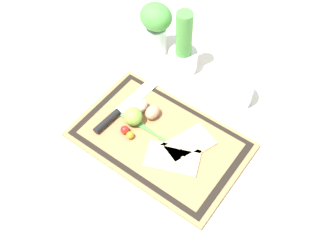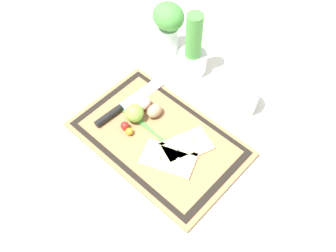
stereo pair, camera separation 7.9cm
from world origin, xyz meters
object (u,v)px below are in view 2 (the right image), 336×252
at_px(pizza_slice_near, 169,159).
at_px(egg_brown, 154,111).
at_px(knife, 119,109).
at_px(pizza_slice_far, 185,146).
at_px(herb_glass, 168,25).
at_px(lime, 133,114).
at_px(cherry_tomato_red, 125,126).
at_px(egg_pink, 143,104).
at_px(herb_pot, 193,52).
at_px(sauce_jar, 243,99).
at_px(cherry_tomato_yellow, 129,132).

xyz_separation_m(pizza_slice_near, egg_brown, (-0.14, 0.09, 0.01)).
bearing_deg(knife, pizza_slice_near, -5.87).
height_order(pizza_slice_far, herb_glass, herb_glass).
bearing_deg(lime, egg_brown, 59.24).
xyz_separation_m(egg_brown, cherry_tomato_red, (-0.03, -0.10, -0.01)).
bearing_deg(egg_pink, egg_brown, 3.59).
bearing_deg(lime, herb_pot, 93.38).
bearing_deg(knife, egg_pink, 51.79).
distance_m(egg_brown, egg_pink, 0.05).
height_order(egg_brown, herb_pot, herb_pot).
relative_size(pizza_slice_far, egg_pink, 3.24).
distance_m(egg_brown, herb_pot, 0.25).
distance_m(cherry_tomato_red, herb_glass, 0.39).
distance_m(pizza_slice_near, herb_glass, 0.48).
relative_size(egg_brown, cherry_tomato_red, 2.01).
height_order(cherry_tomato_red, herb_pot, herb_pot).
xyz_separation_m(pizza_slice_far, herb_pot, (-0.20, 0.27, 0.06)).
distance_m(lime, cherry_tomato_red, 0.04).
relative_size(egg_brown, herb_pot, 0.22).
bearing_deg(herb_glass, egg_pink, -63.23).
height_order(pizza_slice_near, egg_brown, egg_brown).
xyz_separation_m(lime, sauce_jar, (0.21, 0.28, -0.01)).
bearing_deg(pizza_slice_far, cherry_tomato_yellow, -153.31).
bearing_deg(herb_pot, egg_pink, -88.42).
height_order(cherry_tomato_yellow, herb_glass, herb_glass).
relative_size(sauce_jar, herb_glass, 0.47).
relative_size(pizza_slice_far, herb_pot, 0.72).
bearing_deg(knife, cherry_tomato_red, -28.19).
relative_size(pizza_slice_far, sauce_jar, 1.80).
distance_m(egg_pink, cherry_tomato_yellow, 0.11).
height_order(cherry_tomato_red, cherry_tomato_yellow, cherry_tomato_red).
bearing_deg(knife, pizza_slice_far, 9.21).
xyz_separation_m(pizza_slice_near, knife, (-0.24, 0.02, 0.00)).
xyz_separation_m(pizza_slice_near, herb_pot, (-0.20, 0.33, 0.06)).
bearing_deg(egg_pink, pizza_slice_far, -6.38).
distance_m(egg_brown, sauce_jar, 0.28).
xyz_separation_m(herb_pot, sauce_jar, (0.23, -0.02, -0.04)).
relative_size(cherry_tomato_red, sauce_jar, 0.28).
relative_size(pizza_slice_far, egg_brown, 3.24).
distance_m(egg_brown, herb_glass, 0.32).
relative_size(knife, cherry_tomato_yellow, 11.57).
relative_size(cherry_tomato_red, herb_glass, 0.13).
bearing_deg(lime, pizza_slice_near, -9.96).
height_order(herb_pot, herb_glass, herb_pot).
bearing_deg(egg_pink, herb_glass, 116.77).
bearing_deg(knife, egg_brown, 34.53).
bearing_deg(egg_brown, herb_glass, 124.52).
height_order(pizza_slice_far, knife, pizza_slice_far).
bearing_deg(herb_glass, lime, -65.73).
bearing_deg(cherry_tomato_yellow, knife, 155.98).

